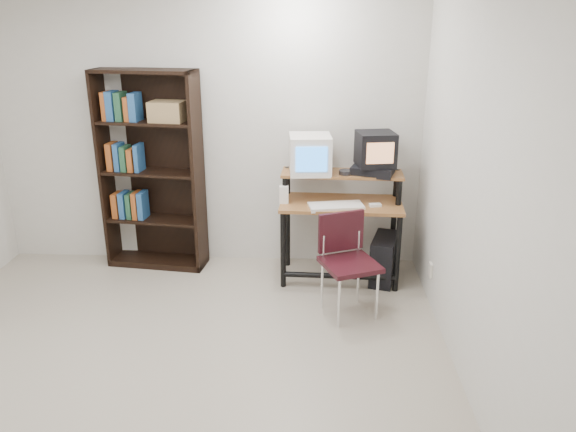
{
  "coord_description": "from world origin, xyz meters",
  "views": [
    {
      "loc": [
        0.98,
        -3.14,
        2.32
      ],
      "look_at": [
        0.8,
        1.1,
        0.78
      ],
      "focal_mm": 35.0,
      "sensor_mm": 36.0,
      "label": 1
    }
  ],
  "objects_px": {
    "crt_monitor": "(310,154)",
    "computer_desk": "(341,208)",
    "crt_tv": "(375,149)",
    "pc_tower": "(384,259)",
    "school_chair": "(347,254)",
    "bookshelf": "(152,169)"
  },
  "relations": [
    {
      "from": "pc_tower",
      "to": "school_chair",
      "type": "xyz_separation_m",
      "value": [
        -0.38,
        -0.57,
        0.29
      ]
    },
    {
      "from": "crt_tv",
      "to": "bookshelf",
      "type": "relative_size",
      "value": 0.19
    },
    {
      "from": "crt_tv",
      "to": "pc_tower",
      "type": "distance_m",
      "value": 1.0
    },
    {
      "from": "computer_desk",
      "to": "crt_monitor",
      "type": "height_order",
      "value": "crt_monitor"
    },
    {
      "from": "crt_monitor",
      "to": "crt_tv",
      "type": "distance_m",
      "value": 0.58
    },
    {
      "from": "crt_monitor",
      "to": "pc_tower",
      "type": "bearing_deg",
      "value": -16.8
    },
    {
      "from": "crt_tv",
      "to": "bookshelf",
      "type": "xyz_separation_m",
      "value": [
        -2.04,
        0.16,
        -0.25
      ]
    },
    {
      "from": "school_chair",
      "to": "pc_tower",
      "type": "bearing_deg",
      "value": 33.77
    },
    {
      "from": "crt_monitor",
      "to": "bookshelf",
      "type": "bearing_deg",
      "value": 170.05
    },
    {
      "from": "computer_desk",
      "to": "school_chair",
      "type": "relative_size",
      "value": 1.34
    },
    {
      "from": "pc_tower",
      "to": "bookshelf",
      "type": "height_order",
      "value": "bookshelf"
    },
    {
      "from": "crt_monitor",
      "to": "computer_desk",
      "type": "bearing_deg",
      "value": -22.98
    },
    {
      "from": "computer_desk",
      "to": "crt_monitor",
      "type": "relative_size",
      "value": 2.78
    },
    {
      "from": "pc_tower",
      "to": "bookshelf",
      "type": "xyz_separation_m",
      "value": [
        -2.16,
        0.3,
        0.74
      ]
    },
    {
      "from": "pc_tower",
      "to": "school_chair",
      "type": "relative_size",
      "value": 0.55
    },
    {
      "from": "crt_tv",
      "to": "bookshelf",
      "type": "distance_m",
      "value": 2.06
    },
    {
      "from": "crt_tv",
      "to": "computer_desk",
      "type": "bearing_deg",
      "value": -173.66
    },
    {
      "from": "crt_tv",
      "to": "pc_tower",
      "type": "bearing_deg",
      "value": -57.79
    },
    {
      "from": "crt_monitor",
      "to": "school_chair",
      "type": "xyz_separation_m",
      "value": [
        0.31,
        -0.72,
        -0.64
      ]
    },
    {
      "from": "crt_monitor",
      "to": "pc_tower",
      "type": "relative_size",
      "value": 0.88
    },
    {
      "from": "computer_desk",
      "to": "crt_monitor",
      "type": "xyz_separation_m",
      "value": [
        -0.28,
        0.1,
        0.47
      ]
    },
    {
      "from": "computer_desk",
      "to": "crt_tv",
      "type": "xyz_separation_m",
      "value": [
        0.29,
        0.08,
        0.53
      ]
    }
  ]
}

